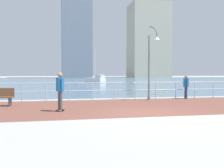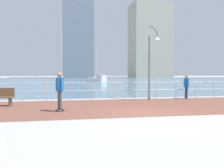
# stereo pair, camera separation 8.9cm
# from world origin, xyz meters

# --- Properties ---
(ground) EXTENTS (220.00, 220.00, 0.00)m
(ground) POSITION_xyz_m (0.00, 40.00, 0.00)
(ground) COLOR #ADAAA5
(brick_paving) EXTENTS (28.00, 6.73, 0.01)m
(brick_paving) POSITION_xyz_m (0.00, 2.75, 0.00)
(brick_paving) COLOR brown
(brick_paving) RESTS_ON ground
(harbor_water) EXTENTS (180.00, 88.00, 0.00)m
(harbor_water) POSITION_xyz_m (0.00, 51.11, 0.00)
(harbor_water) COLOR slate
(harbor_water) RESTS_ON ground
(waterfront_railing) EXTENTS (25.25, 0.06, 1.10)m
(waterfront_railing) POSITION_xyz_m (-0.00, 6.11, 0.76)
(waterfront_railing) COLOR #B2BCC1
(waterfront_railing) RESTS_ON ground
(lamppost) EXTENTS (0.63, 0.69, 4.62)m
(lamppost) POSITION_xyz_m (2.22, 5.38, 2.55)
(lamppost) COLOR slate
(lamppost) RESTS_ON ground
(skateboarder) EXTENTS (0.41, 0.54, 1.72)m
(skateboarder) POSITION_xyz_m (-3.41, 1.59, 1.03)
(skateboarder) COLOR black
(skateboarder) RESTS_ON ground
(bystander) EXTENTS (0.28, 0.56, 1.56)m
(bystander) POSITION_xyz_m (4.77, 5.76, 0.91)
(bystander) COLOR navy
(bystander) RESTS_ON ground
(sailboat_gray) EXTENTS (3.31, 4.30, 5.94)m
(sailboat_gray) POSITION_xyz_m (3.04, 35.51, 0.57)
(sailboat_gray) COLOR white
(sailboat_gray) RESTS_ON ground
(tower_steel) EXTENTS (16.49, 13.46, 33.79)m
(tower_steel) POSITION_xyz_m (35.49, 98.89, 16.06)
(tower_steel) COLOR #B2AD99
(tower_steel) RESTS_ON ground
(tower_brick) EXTENTS (10.63, 12.42, 46.38)m
(tower_brick) POSITION_xyz_m (3.20, 87.39, 22.35)
(tower_brick) COLOR slate
(tower_brick) RESTS_ON ground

